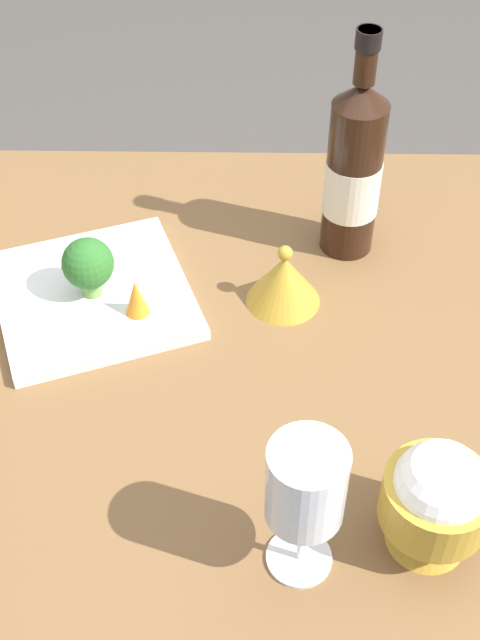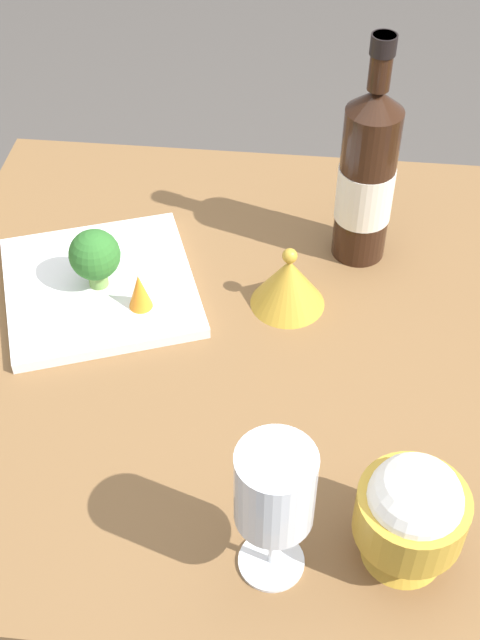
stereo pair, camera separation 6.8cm
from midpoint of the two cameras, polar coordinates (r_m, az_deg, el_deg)
name	(u,v)px [view 1 (the left image)]	position (r m, az deg, el deg)	size (l,w,h in m)	color
ground_plane	(240,603)	(1.69, -1.21, -18.61)	(8.00, 8.00, 0.00)	#4C4742
dining_table	(240,383)	(1.15, -1.68, -4.32)	(0.84, 0.84, 0.73)	brown
wine_bottle	(354,170)	(1.15, 6.01, 10.02)	(0.08, 0.08, 0.33)	black
wine_glass	(306,487)	(0.79, 1.98, -11.31)	(0.08, 0.08, 0.18)	white
rice_bowl	(436,499)	(0.86, 10.91, -11.88)	(0.11, 0.11, 0.14)	gold
rice_bowl_lid	(284,279)	(1.11, 1.24, 2.72)	(0.10, 0.10, 0.09)	gold
serving_plate	(93,295)	(1.15, -11.55, 1.61)	(0.32, 0.32, 0.02)	white
broccoli_floret	(88,265)	(1.11, -11.96, 3.63)	(0.07, 0.07, 0.09)	#729E4C
carrot_garnish_left	(136,297)	(1.09, -8.80, 1.48)	(0.03, 0.03, 0.05)	orange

